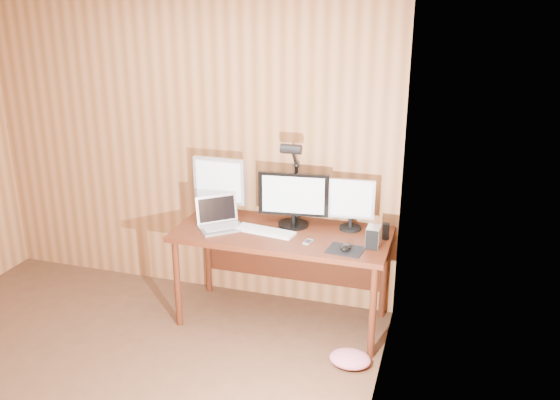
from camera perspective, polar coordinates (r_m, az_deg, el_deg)
The scene contains 14 objects.
room_shell at distance 3.32m, azimuth -24.02°, elevation -3.45°, with size 4.00×4.00×4.00m.
desk at distance 4.53m, azimuth 0.45°, elevation -4.18°, with size 1.60×0.70×0.75m.
monitor_center at distance 4.46m, azimuth 1.30°, elevation 0.11°, with size 0.53×0.23×0.42m.
monitor_left at distance 4.67m, azimuth -5.85°, elevation 1.46°, with size 0.42×0.20×0.48m.
monitor_right at distance 4.42m, azimuth 6.88°, elevation -0.30°, with size 0.35×0.16×0.39m.
laptop at distance 4.51m, azimuth -5.85°, elevation -1.91°, with size 0.41×0.40×0.23m.
keyboard at distance 4.41m, azimuth -1.44°, elevation -2.99°, with size 0.47×0.20×0.02m.
mousepad at distance 4.14m, azimuth 6.32°, elevation -4.80°, with size 0.24×0.20×0.00m, color black.
mouse at distance 4.13m, azimuth 6.33°, elevation -4.53°, with size 0.07×0.12×0.04m, color black.
hard_drive at distance 4.19m, azimuth 8.97°, elevation -3.52°, with size 0.09×0.14×0.15m.
phone at distance 4.24m, azimuth 2.71°, elevation -4.04°, with size 0.06×0.10×0.01m.
speaker at distance 4.34m, azimuth 10.15°, elevation -2.98°, with size 0.05×0.05×0.12m, color black.
desk_lamp at distance 4.47m, azimuth 1.30°, elevation 2.90°, with size 0.16×0.22×0.68m.
fabric_pile at distance 4.26m, azimuth 6.75°, elevation -14.95°, with size 0.29×0.24×0.09m, color #D2657B, non-canonical shape.
Camera 1 is at (2.10, -2.27, 2.45)m, focal length 38.00 mm.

